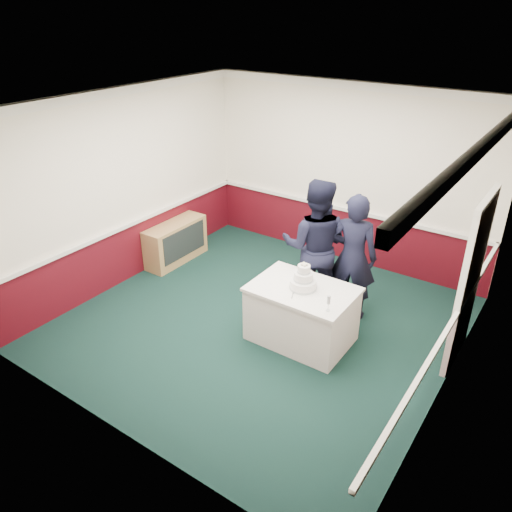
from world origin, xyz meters
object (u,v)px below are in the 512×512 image
Objects in this scene: cake_table at (302,314)px; person_man at (315,246)px; cake_knife at (293,294)px; sideboard at (176,242)px; person_woman at (353,257)px; wedding_cake at (303,281)px; champagne_flute at (329,301)px.

person_man is (-0.28, 0.81, 0.59)m from cake_table.
cake_table is at bearing 59.38° from cake_knife.
sideboard is 0.91× the size of cake_table.
person_man is 1.07× the size of person_woman.
person_man reaches higher than sideboard.
wedding_cake is (0.00, 0.00, 0.50)m from cake_table.
person_man reaches higher than cake_knife.
sideboard is at bearing 165.54° from wedding_cake.
cake_knife is 0.55m from champagne_flute.
sideboard is 3.09m from cake_knife.
wedding_cake is 0.23m from cake_knife.
cake_knife is (2.90, -0.96, 0.44)m from sideboard.
person_man is (-0.78, 1.09, 0.06)m from champagne_flute.
wedding_cake is at bearing 59.38° from cake_knife.
champagne_flute is at bearing 104.27° from person_man.
cake_knife is (-0.03, -0.20, -0.11)m from wedding_cake.
wedding_cake reaches higher than sideboard.
person_woman is at bearing 2.99° from sideboard.
cake_knife is 1.06m from person_man.
cake_table is at bearing 61.42° from person_woman.
person_man is at bearing 125.60° from champagne_flute.
sideboard is at bearing 163.20° from champagne_flute.
person_man reaches higher than cake_table.
champagne_flute is at bearing -16.80° from sideboard.
person_man reaches higher than champagne_flute.
champagne_flute is at bearing -29.25° from cake_table.
person_woman is (0.28, 1.12, 0.13)m from cake_knife.
wedding_cake is at bearing 150.75° from champagne_flute.
cake_table is (2.93, -0.76, 0.05)m from sideboard.
cake_knife is at bearing 82.55° from person_man.
sideboard is 2.73m from person_man.
person_woman reaches higher than cake_table.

